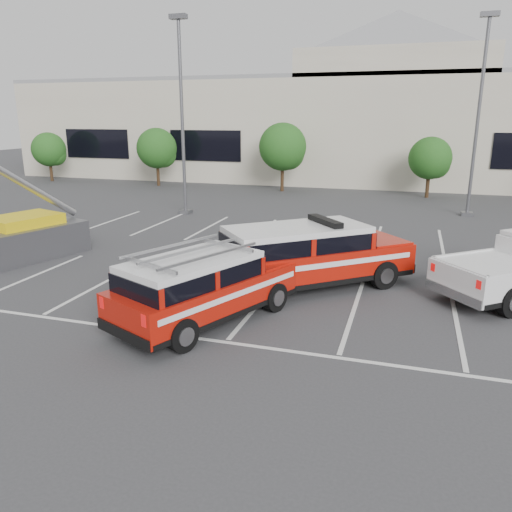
{
  "coord_description": "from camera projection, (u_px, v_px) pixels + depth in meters",
  "views": [
    {
      "loc": [
        3.96,
        -13.14,
        5.26
      ],
      "look_at": [
        -0.49,
        1.16,
        1.05
      ],
      "focal_mm": 35.0,
      "sensor_mm": 36.0,
      "label": 1
    }
  ],
  "objects": [
    {
      "name": "ground",
      "position": [
        260.0,
        302.0,
        14.63
      ],
      "size": [
        120.0,
        120.0,
        0.0
      ],
      "primitive_type": "plane",
      "color": "#353538",
      "rests_on": "ground"
    },
    {
      "name": "stall_markings",
      "position": [
        295.0,
        261.0,
        18.77
      ],
      "size": [
        23.0,
        15.0,
        0.01
      ],
      "primitive_type": "cube",
      "color": "silver",
      "rests_on": "ground"
    },
    {
      "name": "convention_building",
      "position": [
        370.0,
        123.0,
        42.59
      ],
      "size": [
        60.0,
        16.99,
        13.2
      ],
      "color": "beige",
      "rests_on": "ground"
    },
    {
      "name": "tree_far_left",
      "position": [
        50.0,
        151.0,
        41.35
      ],
      "size": [
        2.77,
        2.77,
        3.99
      ],
      "color": "#3F2B19",
      "rests_on": "ground"
    },
    {
      "name": "tree_left",
      "position": [
        158.0,
        150.0,
        38.42
      ],
      "size": [
        3.07,
        3.07,
        4.42
      ],
      "color": "#3F2B19",
      "rests_on": "ground"
    },
    {
      "name": "tree_mid_left",
      "position": [
        284.0,
        149.0,
        35.48
      ],
      "size": [
        3.37,
        3.37,
        4.85
      ],
      "color": "#3F2B19",
      "rests_on": "ground"
    },
    {
      "name": "tree_mid_right",
      "position": [
        431.0,
        160.0,
        32.76
      ],
      "size": [
        2.77,
        2.77,
        3.99
      ],
      "color": "#3F2B19",
      "rests_on": "ground"
    },
    {
      "name": "light_pole_left",
      "position": [
        182.0,
        118.0,
        26.55
      ],
      "size": [
        0.9,
        0.6,
        10.24
      ],
      "color": "#59595E",
      "rests_on": "ground"
    },
    {
      "name": "light_pole_mid",
      "position": [
        478.0,
        118.0,
        25.93
      ],
      "size": [
        0.9,
        0.6,
        10.24
      ],
      "color": "#59595E",
      "rests_on": "ground"
    },
    {
      "name": "fire_chief_suv",
      "position": [
        309.0,
        260.0,
        15.7
      ],
      "size": [
        6.2,
        5.73,
        2.19
      ],
      "rotation": [
        0.0,
        0.0,
        -0.87
      ],
      "color": "#A41207",
      "rests_on": "ground"
    },
    {
      "name": "ladder_suv",
      "position": [
        204.0,
        292.0,
        13.07
      ],
      "size": [
        4.01,
        5.6,
        2.06
      ],
      "rotation": [
        0.0,
        0.0,
        -0.42
      ],
      "color": "#A41207",
      "rests_on": "ground"
    },
    {
      "name": "utility_rig",
      "position": [
        22.0,
        238.0,
        19.2
      ],
      "size": [
        4.62,
        4.58,
        3.66
      ],
      "rotation": [
        0.0,
        0.0,
        -0.31
      ],
      "color": "#59595E",
      "rests_on": "ground"
    }
  ]
}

